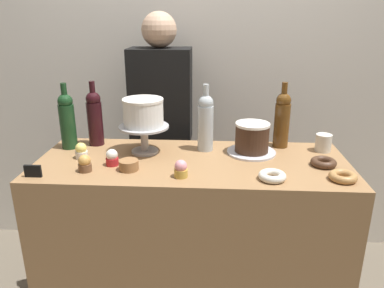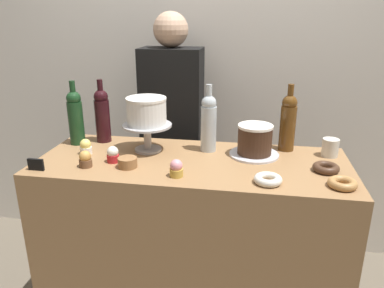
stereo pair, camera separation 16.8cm
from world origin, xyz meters
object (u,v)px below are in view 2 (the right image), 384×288
(coffee_cup_ceramic, at_px, (330,148))
(barista_figure, at_px, (173,140))
(donut_maple, at_px, (342,183))
(cupcake_vanilla, at_px, (113,155))
(wine_bottle_dark_red, at_px, (102,115))
(cake_stand_pedestal, at_px, (147,133))
(cupcake_lemon, at_px, (86,147))
(white_layer_cake, at_px, (147,111))
(cookie_stack, at_px, (128,162))
(wine_bottle_amber, at_px, (288,122))
(chocolate_round_cake, at_px, (255,139))
(donut_sugar, at_px, (268,179))
(price_sign_chalkboard, at_px, (36,165))
(cupcake_caramel, at_px, (85,159))
(cupcake_strawberry, at_px, (176,169))
(donut_chocolate, at_px, (326,168))
(wine_bottle_clear, at_px, (209,122))
(wine_bottle_green, at_px, (75,116))

(coffee_cup_ceramic, height_order, barista_figure, barista_figure)
(donut_maple, bearing_deg, cupcake_vanilla, 174.13)
(wine_bottle_dark_red, bearing_deg, cake_stand_pedestal, -20.76)
(cupcake_vanilla, distance_m, donut_maple, 0.98)
(cupcake_lemon, distance_m, coffee_cup_ceramic, 1.16)
(white_layer_cake, relative_size, coffee_cup_ceramic, 2.24)
(cake_stand_pedestal, height_order, cookie_stack, cake_stand_pedestal)
(wine_bottle_amber, xyz_separation_m, cupcake_vanilla, (-0.78, -0.29, -0.11))
(chocolate_round_cake, distance_m, donut_sugar, 0.31)
(chocolate_round_cake, height_order, coffee_cup_ceramic, chocolate_round_cake)
(cupcake_vanilla, height_order, donut_maple, cupcake_vanilla)
(cake_stand_pedestal, height_order, price_sign_chalkboard, cake_stand_pedestal)
(white_layer_cake, distance_m, cupcake_caramel, 0.36)
(price_sign_chalkboard, bearing_deg, cupcake_strawberry, 3.60)
(cake_stand_pedestal, relative_size, cupcake_strawberry, 3.18)
(wine_bottle_dark_red, bearing_deg, cupcake_vanilla, -60.50)
(cupcake_lemon, height_order, donut_sugar, cupcake_lemon)
(donut_chocolate, bearing_deg, cupcake_strawberry, -165.80)
(cake_stand_pedestal, relative_size, wine_bottle_clear, 0.73)
(white_layer_cake, distance_m, price_sign_chalkboard, 0.54)
(wine_bottle_amber, bearing_deg, cupcake_caramel, -157.32)
(cake_stand_pedestal, distance_m, cupcake_caramel, 0.33)
(cookie_stack, bearing_deg, wine_bottle_green, 143.96)
(wine_bottle_green, bearing_deg, cookie_stack, -36.04)
(chocolate_round_cake, distance_m, price_sign_chalkboard, 0.98)
(coffee_cup_ceramic, bearing_deg, cupcake_vanilla, -166.33)
(cupcake_strawberry, xyz_separation_m, cookie_stack, (-0.23, 0.06, -0.01))
(coffee_cup_ceramic, xyz_separation_m, barista_figure, (-0.85, 0.42, -0.15))
(chocolate_round_cake, distance_m, cupcake_vanilla, 0.66)
(cupcake_strawberry, bearing_deg, donut_chocolate, 14.20)
(white_layer_cake, bearing_deg, donut_sugar, -26.01)
(donut_maple, xyz_separation_m, coffee_cup_ceramic, (0.01, 0.34, 0.03))
(cake_stand_pedestal, distance_m, barista_figure, 0.54)
(donut_chocolate, bearing_deg, cookie_stack, -173.45)
(cupcake_strawberry, distance_m, donut_sugar, 0.37)
(cupcake_caramel, distance_m, price_sign_chalkboard, 0.21)
(wine_bottle_amber, height_order, coffee_cup_ceramic, wine_bottle_amber)
(donut_sugar, height_order, coffee_cup_ceramic, coffee_cup_ceramic)
(white_layer_cake, height_order, cupcake_vanilla, white_layer_cake)
(cupcake_strawberry, bearing_deg, wine_bottle_green, 151.52)
(wine_bottle_clear, relative_size, wine_bottle_amber, 1.00)
(chocolate_round_cake, relative_size, cupcake_caramel, 2.19)
(cookie_stack, bearing_deg, donut_sugar, -5.96)
(donut_chocolate, relative_size, price_sign_chalkboard, 1.60)
(cupcake_caramel, xyz_separation_m, price_sign_chalkboard, (-0.19, -0.07, -0.01))
(wine_bottle_green, xyz_separation_m, cupcake_vanilla, (0.27, -0.21, -0.11))
(cupcake_lemon, xyz_separation_m, cupcake_caramel, (0.07, -0.15, 0.00))
(wine_bottle_green, distance_m, cookie_stack, 0.46)
(cupcake_caramel, relative_size, cupcake_vanilla, 1.00)
(chocolate_round_cake, relative_size, barista_figure, 0.10)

